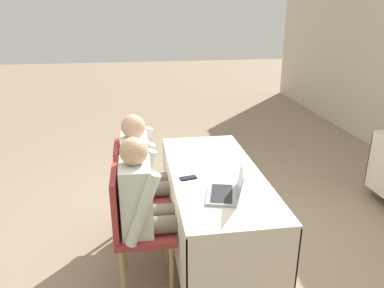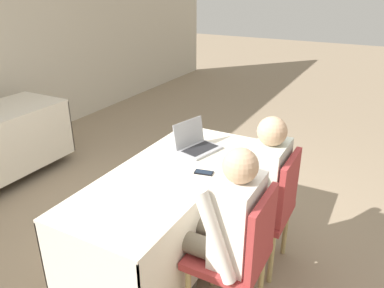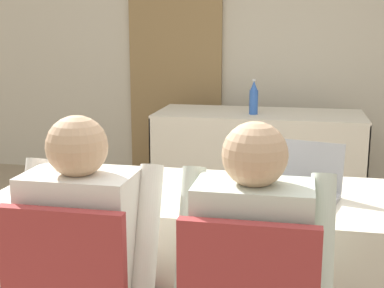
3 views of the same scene
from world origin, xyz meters
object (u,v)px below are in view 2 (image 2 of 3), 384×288
Objects in this scene: chair_near_left at (239,252)px; chair_near_right at (269,205)px; laptop at (197,145)px; person_white_shirt at (257,183)px; cell_phone at (204,172)px; person_checkered_shirt at (224,224)px.

chair_near_left is 0.57m from chair_near_right.
laptop reaches higher than chair_near_right.
person_white_shirt is (0.00, 0.10, 0.16)m from chair_near_right.
chair_near_left is at bearing 0.00° from chair_near_right.
laptop is at bearing -103.96° from person_white_shirt.
cell_phone is at bearing -130.25° from laptop.
laptop is 0.59m from person_white_shirt.
person_checkered_shirt reaches higher than chair_near_left.
person_white_shirt reaches higher than laptop.
person_white_shirt is at bearing -90.00° from chair_near_right.
person_white_shirt is at bearing -71.07° from cell_phone.
chair_near_left is (-0.70, -0.66, -0.29)m from laptop.
person_white_shirt is at bearing -169.59° from chair_near_left.
chair_near_right is at bearing -77.46° from cell_phone.
chair_near_right is 0.78× the size of person_checkered_shirt.
person_checkered_shirt is (-0.38, -0.33, -0.09)m from cell_phone.
chair_near_left is at bearing -122.07° from laptop.
person_checkered_shirt and person_white_shirt have the same top height.
chair_near_right is (-0.14, -0.66, -0.29)m from laptop.
person_white_shirt is (-0.14, -0.56, -0.13)m from laptop.
laptop reaches higher than cell_phone.
person_checkered_shirt is (-0.70, -0.56, -0.13)m from laptop.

